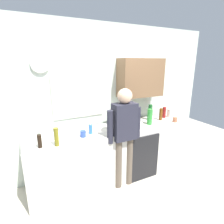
{
  "coord_description": "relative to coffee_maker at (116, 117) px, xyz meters",
  "views": [
    {
      "loc": [
        -1.31,
        -2.2,
        1.96
      ],
      "look_at": [
        -0.08,
        0.25,
        1.2
      ],
      "focal_mm": 28.69,
      "sensor_mm": 36.0,
      "label": 1
    }
  ],
  "objects": [
    {
      "name": "cup_blue_mug",
      "position": [
        -0.68,
        -0.24,
        -0.1
      ],
      "size": [
        0.08,
        0.08,
        0.1
      ],
      "primitive_type": "cylinder",
      "color": "#3351B2",
      "rests_on": "kitchen_counter"
    },
    {
      "name": "ground_plane",
      "position": [
        -0.1,
        -0.44,
        -1.04
      ],
      "size": [
        8.0,
        8.0,
        0.0
      ],
      "primitive_type": "plane",
      "color": "beige"
    },
    {
      "name": "back_wall_assembly",
      "position": [
        -0.02,
        0.26,
        0.32
      ],
      "size": [
        4.45,
        0.42,
        2.6
      ],
      "color": "silver",
      "rests_on": "ground_plane"
    },
    {
      "name": "kitchen_counter",
      "position": [
        -0.1,
        -0.14,
        -0.59
      ],
      "size": [
        2.85,
        0.64,
        0.89
      ],
      "primitive_type": "cube",
      "color": "beige",
      "rests_on": "ground_plane"
    },
    {
      "name": "storage_canister",
      "position": [
        1.2,
        -0.07,
        -0.06
      ],
      "size": [
        0.14,
        0.14,
        0.17
      ],
      "primitive_type": "cylinder",
      "color": "silver",
      "rests_on": "kitchen_counter"
    },
    {
      "name": "cup_terracotta_mug",
      "position": [
        1.06,
        -0.34,
        -0.1
      ],
      "size": [
        0.08,
        0.08,
        0.09
      ],
      "primitive_type": "cylinder",
      "color": "#B26647",
      "rests_on": "kitchen_counter"
    },
    {
      "name": "dishwasher_panel",
      "position": [
        0.29,
        -0.47,
        -0.64
      ],
      "size": [
        0.56,
        0.02,
        0.8
      ],
      "primitive_type": "cube",
      "color": "black",
      "rests_on": "ground_plane"
    },
    {
      "name": "bottle_dark_sauce",
      "position": [
        -1.29,
        -0.32,
        -0.06
      ],
      "size": [
        0.06,
        0.06,
        0.18
      ],
      "primitive_type": "cylinder",
      "color": "black",
      "rests_on": "kitchen_counter"
    },
    {
      "name": "bottle_green_wine",
      "position": [
        0.72,
        -0.03,
        0.0
      ],
      "size": [
        0.07,
        0.07,
        0.3
      ],
      "primitive_type": "cylinder",
      "color": "#195923",
      "rests_on": "kitchen_counter"
    },
    {
      "name": "bottle_olive_oil",
      "position": [
        -1.09,
        -0.37,
        -0.02
      ],
      "size": [
        0.06,
        0.06,
        0.25
      ],
      "primitive_type": "cylinder",
      "color": "olive",
      "rests_on": "kitchen_counter"
    },
    {
      "name": "coffee_maker",
      "position": [
        0.0,
        0.0,
        0.0
      ],
      "size": [
        0.2,
        0.2,
        0.33
      ],
      "color": "black",
      "rests_on": "kitchen_counter"
    },
    {
      "name": "bottle_amber_beer",
      "position": [
        0.9,
        -0.12,
        -0.03
      ],
      "size": [
        0.06,
        0.06,
        0.23
      ],
      "primitive_type": "cylinder",
      "color": "brown",
      "rests_on": "kitchen_counter"
    },
    {
      "name": "person_at_sink",
      "position": [
        -0.1,
        -0.44,
        -0.09
      ],
      "size": [
        0.57,
        0.22,
        1.6
      ],
      "rotation": [
        0.0,
        0.0,
        -0.19
      ],
      "color": "brown",
      "rests_on": "ground_plane"
    },
    {
      "name": "dish_soap",
      "position": [
        -0.54,
        -0.18,
        -0.07
      ],
      "size": [
        0.06,
        0.06,
        0.18
      ],
      "color": "blue",
      "rests_on": "kitchen_counter"
    },
    {
      "name": "bottle_red_vinegar",
      "position": [
        1.06,
        -0.04,
        -0.04
      ],
      "size": [
        0.06,
        0.06,
        0.22
      ],
      "primitive_type": "cylinder",
      "color": "maroon",
      "rests_on": "kitchen_counter"
    },
    {
      "name": "mixing_bowl",
      "position": [
        0.25,
        -0.26,
        -0.11
      ],
      "size": [
        0.22,
        0.22,
        0.08
      ],
      "primitive_type": "cylinder",
      "color": "white",
      "rests_on": "kitchen_counter"
    },
    {
      "name": "bottle_clear_soda",
      "position": [
        0.55,
        -0.23,
        -0.01
      ],
      "size": [
        0.09,
        0.09,
        0.28
      ],
      "primitive_type": "cylinder",
      "color": "#2D8C33",
      "rests_on": "kitchen_counter"
    }
  ]
}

